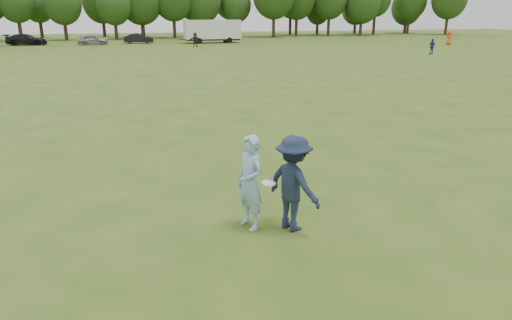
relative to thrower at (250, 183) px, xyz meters
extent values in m
plane|color=#2F4E16|center=(0.74, 0.26, -0.94)|extent=(200.00, 200.00, 0.00)
imported|color=#89B1D3|center=(0.00, 0.00, 0.00)|extent=(0.64, 0.79, 1.88)
imported|color=#1B253D|center=(0.78, -0.31, 0.01)|extent=(1.15, 1.40, 1.89)
imported|color=navy|center=(29.96, 33.30, -0.15)|extent=(0.51, 0.97, 1.58)
imported|color=#EC4C1B|center=(42.00, 45.32, -0.01)|extent=(0.99, 0.72, 1.86)
imported|color=#282828|center=(8.23, 51.05, -0.03)|extent=(1.76, 0.91, 1.82)
imported|color=black|center=(-12.75, 61.59, -0.20)|extent=(5.29, 2.62, 1.48)
imported|color=gray|center=(-4.27, 59.68, -0.26)|extent=(4.03, 1.75, 1.35)
imported|color=black|center=(1.90, 61.27, -0.25)|extent=(4.24, 1.68, 1.37)
cone|color=orange|center=(25.28, 40.95, -0.79)|extent=(0.28, 0.28, 0.30)
cylinder|color=white|center=(0.27, -0.30, 0.07)|extent=(0.27, 0.27, 0.06)
cube|color=white|center=(12.20, 59.08, 0.96)|extent=(8.00, 2.50, 2.60)
cube|color=black|center=(12.20, 59.08, -0.44)|extent=(7.60, 2.30, 0.25)
cylinder|color=black|center=(10.00, 57.83, -0.54)|extent=(0.80, 0.25, 0.80)
cylinder|color=black|center=(10.00, 60.33, -0.54)|extent=(0.80, 0.25, 0.80)
cylinder|color=black|center=(14.40, 57.83, -0.54)|extent=(0.80, 0.25, 0.80)
cylinder|color=black|center=(14.40, 60.33, -0.54)|extent=(0.80, 0.25, 0.80)
cube|color=#333333|center=(7.80, 59.08, -0.39)|extent=(1.20, 0.15, 0.12)
cylinder|color=#332114|center=(-15.16, 73.35, 0.79)|extent=(0.56, 0.56, 3.46)
ellipsoid|color=#1F3812|center=(-15.16, 73.35, 4.85)|extent=(5.49, 5.49, 6.31)
cylinder|color=#332114|center=(-8.57, 73.21, 0.63)|extent=(0.56, 0.56, 3.14)
ellipsoid|color=#1F3812|center=(-8.57, 73.21, 4.66)|extent=(5.78, 5.78, 6.64)
cylinder|color=#332114|center=(-0.87, 72.95, 0.57)|extent=(0.56, 0.56, 3.01)
ellipsoid|color=#1F3812|center=(-0.87, 72.95, 4.40)|extent=(5.46, 5.46, 6.28)
cylinder|color=#332114|center=(3.57, 75.33, 0.67)|extent=(0.56, 0.56, 3.23)
ellipsoid|color=#1F3812|center=(3.57, 75.33, 5.38)|extent=(7.29, 7.29, 8.38)
cylinder|color=#332114|center=(8.98, 75.23, 0.95)|extent=(0.56, 0.56, 3.77)
cylinder|color=#332114|center=(14.12, 75.82, 0.72)|extent=(0.56, 0.56, 3.33)
ellipsoid|color=#1F3812|center=(14.12, 75.82, 5.24)|extent=(6.71, 6.71, 7.71)
cylinder|color=#332114|center=(20.32, 76.07, 0.67)|extent=(0.56, 0.56, 3.22)
ellipsoid|color=#1F3812|center=(20.32, 76.07, 4.63)|extent=(5.54, 5.54, 6.37)
cylinder|color=#332114|center=(26.58, 73.13, 1.14)|extent=(0.56, 0.56, 4.15)
cylinder|color=#332114|center=(32.47, 76.65, 1.03)|extent=(0.56, 0.56, 3.95)
cylinder|color=#332114|center=(38.60, 75.27, 1.01)|extent=(0.56, 0.56, 3.90)
cylinder|color=#332114|center=(44.91, 74.04, 0.64)|extent=(0.56, 0.56, 3.16)
ellipsoid|color=#1F3812|center=(44.91, 74.04, 5.19)|extent=(6.99, 6.99, 8.04)
cylinder|color=#332114|center=(49.30, 76.45, 1.21)|extent=(0.56, 0.56, 4.29)
cylinder|color=#332114|center=(58.44, 78.02, 0.90)|extent=(0.56, 0.56, 3.68)
ellipsoid|color=#1F3812|center=(58.44, 78.02, 5.62)|extent=(6.78, 6.78, 7.80)
cylinder|color=#332114|center=(63.52, 72.36, 1.04)|extent=(0.56, 0.56, 3.96)
cylinder|color=#332114|center=(-13.20, 82.18, 0.71)|extent=(0.56, 0.56, 3.29)
ellipsoid|color=#1F3812|center=(-13.20, 82.18, 4.61)|extent=(5.30, 5.30, 6.09)
cylinder|color=#332114|center=(-2.75, 83.65, 0.70)|extent=(0.56, 0.56, 3.28)
ellipsoid|color=#1F3812|center=(-2.75, 83.65, 5.22)|extent=(6.78, 6.78, 7.79)
cylinder|color=#332114|center=(4.20, 82.11, 0.62)|extent=(0.56, 0.56, 3.11)
ellipsoid|color=#1F3812|center=(4.20, 82.11, 4.44)|extent=(5.34, 5.34, 6.14)
cylinder|color=#332114|center=(13.62, 83.52, 0.81)|extent=(0.56, 0.56, 3.50)
ellipsoid|color=#1F3812|center=(13.62, 83.52, 4.61)|extent=(4.82, 4.82, 5.54)
cylinder|color=#332114|center=(21.40, 84.12, 0.96)|extent=(0.56, 0.56, 3.80)
ellipsoid|color=#1F3812|center=(21.40, 84.12, 5.55)|extent=(6.34, 6.34, 7.29)
cylinder|color=#332114|center=(33.46, 82.37, 0.98)|extent=(0.56, 0.56, 3.84)
ellipsoid|color=#1F3812|center=(33.46, 82.37, 5.07)|extent=(5.09, 5.09, 5.86)
cylinder|color=#332114|center=(39.00, 81.20, 0.35)|extent=(0.56, 0.56, 2.58)
ellipsoid|color=#1F3812|center=(39.00, 81.20, 3.70)|extent=(4.86, 4.86, 5.59)
cylinder|color=#332114|center=(48.47, 82.64, 0.37)|extent=(0.56, 0.56, 2.62)
ellipsoid|color=#1F3812|center=(48.47, 82.64, 4.28)|extent=(6.11, 6.11, 7.02)
cylinder|color=#332114|center=(60.03, 81.31, 0.33)|extent=(0.56, 0.56, 2.54)
ellipsoid|color=#1F3812|center=(60.03, 81.31, 4.35)|extent=(6.47, 6.47, 7.44)
camera|label=1|loc=(-2.37, -7.88, 3.10)|focal=32.00mm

